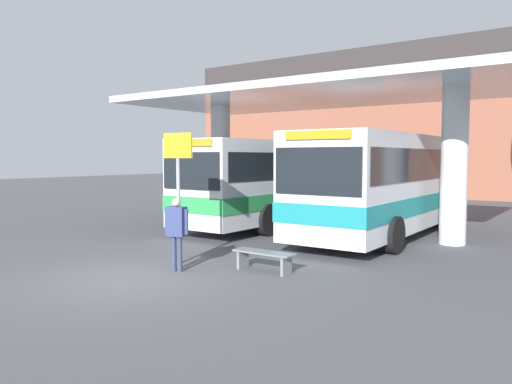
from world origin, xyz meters
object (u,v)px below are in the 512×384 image
Objects in this scene: pedestrian_waiting at (176,227)px; transit_bus_left_bay at (296,177)px; waiting_bench_near_pillar at (264,257)px; info_sign_platform at (178,171)px; transit_bus_center_bay at (390,180)px.

transit_bus_left_bay is at bearing 92.66° from pedestrian_waiting.
waiting_bench_near_pillar is 0.90× the size of pedestrian_waiting.
waiting_bench_near_pillar is at bearing 13.81° from info_sign_platform.
info_sign_platform is (1.87, -8.63, 0.47)m from transit_bus_left_bay.
transit_bus_left_bay is at bearing 116.42° from waiting_bench_near_pillar.
transit_bus_center_bay reaches higher than waiting_bench_near_pillar.
pedestrian_waiting reaches higher than waiting_bench_near_pillar.
transit_bus_left_bay is at bearing 102.22° from info_sign_platform.
info_sign_platform reaches higher than pedestrian_waiting.
transit_bus_center_bay is 7.04m from waiting_bench_near_pillar.
waiting_bench_near_pillar is 2.93m from info_sign_platform.
waiting_bench_near_pillar is 2.10m from pedestrian_waiting.
info_sign_platform is at bearing 119.09° from pedestrian_waiting.
transit_bus_center_bay is at bearing 71.40° from info_sign_platform.
transit_bus_left_bay is 8.84m from info_sign_platform.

